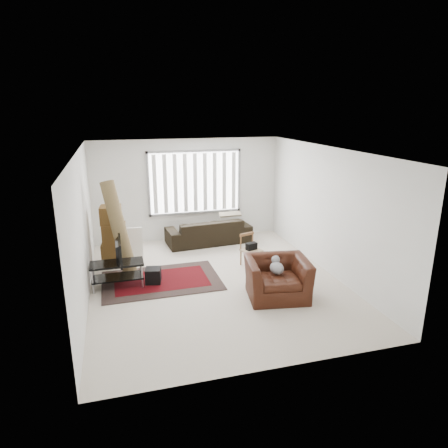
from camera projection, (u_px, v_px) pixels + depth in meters
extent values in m
plane|color=beige|center=(216.00, 282.00, 8.29)|extent=(6.00, 6.00, 0.00)
cube|color=white|center=(215.00, 150.00, 7.52)|extent=(5.00, 6.00, 0.02)
cube|color=white|center=(188.00, 190.00, 10.68)|extent=(5.00, 0.02, 2.70)
cube|color=white|center=(273.00, 280.00, 5.13)|extent=(5.00, 0.02, 2.70)
cube|color=white|center=(82.00, 229.00, 7.26)|extent=(0.02, 6.00, 2.70)
cube|color=white|center=(328.00, 211.00, 8.55)|extent=(0.02, 6.00, 2.70)
cube|color=white|center=(195.00, 182.00, 10.65)|extent=(2.40, 0.01, 1.60)
cube|color=gray|center=(195.00, 182.00, 10.64)|extent=(2.52, 0.06, 1.72)
cube|color=white|center=(195.00, 183.00, 10.60)|extent=(2.40, 0.02, 1.55)
cube|color=black|center=(161.00, 280.00, 8.32)|extent=(2.42, 1.62, 0.02)
cube|color=#4E060B|center=(161.00, 280.00, 8.31)|extent=(1.91, 1.12, 0.00)
cube|color=black|center=(117.00, 264.00, 7.91)|extent=(1.04, 0.47, 0.04)
cube|color=black|center=(118.00, 277.00, 7.99)|extent=(1.00, 0.44, 0.03)
cylinder|color=#B2B2B7|center=(93.00, 281.00, 7.68)|extent=(0.03, 0.03, 0.52)
cylinder|color=#B2B2B7|center=(142.00, 276.00, 7.92)|extent=(0.03, 0.03, 0.52)
cylinder|color=#B2B2B7|center=(93.00, 273.00, 8.04)|extent=(0.03, 0.03, 0.52)
cylinder|color=#B2B2B7|center=(141.00, 269.00, 8.28)|extent=(0.03, 0.03, 0.52)
imported|color=black|center=(116.00, 251.00, 7.84)|extent=(0.11, 0.84, 0.48)
cube|color=black|center=(153.00, 275.00, 8.16)|extent=(0.36, 0.36, 0.31)
cube|color=brown|center=(115.00, 253.00, 9.20)|extent=(0.60, 0.56, 0.50)
cube|color=brown|center=(114.00, 233.00, 9.05)|extent=(0.55, 0.50, 0.45)
cube|color=brown|center=(111.00, 215.00, 8.96)|extent=(0.50, 0.50, 0.40)
cube|color=silver|center=(130.00, 243.00, 9.51)|extent=(0.58, 0.20, 0.74)
cylinder|color=brown|center=(119.00, 228.00, 8.50)|extent=(0.76, 0.95, 2.02)
imported|color=black|center=(209.00, 227.00, 10.54)|extent=(2.28, 1.14, 0.85)
cube|color=#9F8668|center=(251.00, 250.00, 9.01)|extent=(0.50, 0.50, 0.04)
cylinder|color=brown|center=(250.00, 262.00, 8.84)|extent=(0.04, 0.04, 0.37)
cylinder|color=brown|center=(262.00, 259.00, 9.02)|extent=(0.04, 0.04, 0.37)
cylinder|color=brown|center=(241.00, 257.00, 9.11)|extent=(0.04, 0.04, 0.37)
cylinder|color=brown|center=(253.00, 254.00, 9.28)|extent=(0.04, 0.04, 0.37)
cube|color=brown|center=(247.00, 234.00, 9.05)|extent=(0.37, 0.15, 0.06)
cube|color=brown|center=(241.00, 242.00, 9.01)|extent=(0.04, 0.04, 0.37)
cube|color=brown|center=(253.00, 239.00, 9.19)|extent=(0.04, 0.04, 0.37)
cube|color=black|center=(251.00, 246.00, 8.98)|extent=(0.28, 0.21, 0.16)
imported|color=#36150B|center=(277.00, 276.00, 7.53)|extent=(1.30, 1.18, 0.86)
ellipsoid|color=#59595B|center=(277.00, 269.00, 7.49)|extent=(0.28, 0.34, 0.21)
sphere|color=#59595B|center=(276.00, 260.00, 7.61)|extent=(0.16, 0.16, 0.16)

